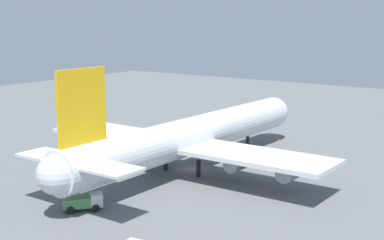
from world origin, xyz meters
TOP-DOWN VIEW (x-y plane):
  - ground_plane at (0.00, 0.00)m, footprint 257.76×257.76m
  - cargo_airplane at (-0.25, 0.00)m, footprint 64.44×52.64m
  - cargo_loader at (-25.17, -0.23)m, footprint 5.45×5.02m
  - safety_cone_nose at (29.00, -1.39)m, footprint 0.58×0.58m

SIDE VIEW (x-z plane):
  - ground_plane at x=0.00m, z-range 0.00..0.00m
  - safety_cone_nose at x=29.00m, z-range 0.00..0.83m
  - cargo_loader at x=-25.17m, z-range 0.08..2.31m
  - cargo_airplane at x=-0.25m, z-range -3.74..15.42m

